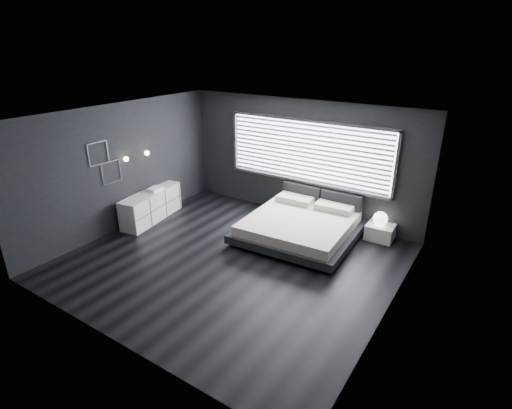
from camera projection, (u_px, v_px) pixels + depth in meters
The scene contains 12 objects.
room at pixel (231, 194), 7.31m from camera, with size 6.04×6.00×2.80m.
window at pixel (307, 152), 9.21m from camera, with size 4.14×0.09×1.52m.
headboard at pixel (321, 199), 9.34m from camera, with size 1.96×0.16×0.52m.
sconce_near at pixel (126, 159), 8.73m from camera, with size 0.18×0.11×0.11m.
sconce_far at pixel (147, 153), 9.20m from camera, with size 0.18×0.11×0.11m.
wall_art_upper at pixel (98, 153), 8.22m from camera, with size 0.01×0.48×0.48m.
wall_art_lower at pixel (111, 172), 8.59m from camera, with size 0.01×0.48×0.48m.
bed at pixel (300, 226), 8.64m from camera, with size 2.48×2.38×0.61m.
nightstand at pixel (380, 232), 8.64m from camera, with size 0.58×0.48×0.34m, color white.
orb_lamp at pixel (380, 219), 8.49m from camera, with size 0.31×0.31×0.31m, color white.
dresser at pixel (151, 206), 9.52m from camera, with size 0.78×1.81×0.70m.
book_stack at pixel (155, 189), 9.48m from camera, with size 0.29×0.38×0.07m.
Camera 1 is at (4.13, -5.45, 4.03)m, focal length 28.00 mm.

